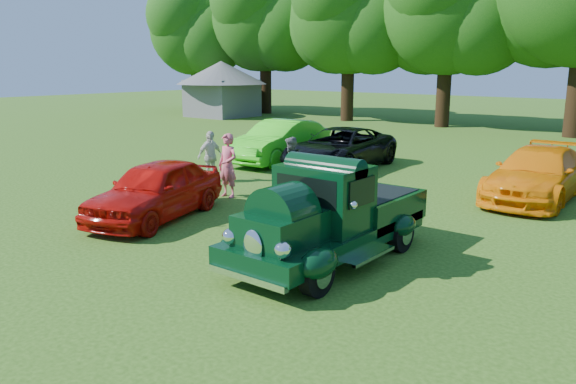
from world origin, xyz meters
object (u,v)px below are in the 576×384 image
Objects in this scene: red_convertible at (155,190)px; spectator_white at (210,156)px; hero_pickup at (331,219)px; gazebo at (222,83)px; back_car_black at (340,148)px; back_car_lime at (280,142)px; back_car_orange at (538,174)px; spectator_pink at (228,166)px; spectator_grey at (291,165)px.

red_convertible is 2.57× the size of spectator_white.
hero_pickup is 0.73× the size of gazebo.
red_convertible is 8.35m from back_car_black.
spectator_white reaches higher than red_convertible.
gazebo is (-15.77, 12.63, 1.62)m from back_car_lime.
back_car_orange is 9.50m from spectator_white.
spectator_pink reaches higher than back_car_lime.
spectator_grey is at bearing -150.78° from back_car_orange.
back_car_black is (-5.20, 8.17, -0.08)m from hero_pickup.
back_car_lime reaches higher than back_car_orange.
hero_pickup is 7.67m from back_car_orange.
spectator_white is (0.57, -4.15, 0.01)m from back_car_lime.
hero_pickup is at bearing 5.83° from spectator_grey.
back_car_black is (-0.32, 8.35, 0.02)m from red_convertible.
gazebo is at bearing 136.79° from back_car_lime.
spectator_pink is 1.12× the size of spectator_grey.
spectator_white is at bearing -157.07° from back_car_orange.
back_car_black is at bearing 173.71° from back_car_orange.
hero_pickup is 2.96× the size of spectator_grey.
spectator_grey reaches higher than red_convertible.
spectator_pink is 25.68m from gazebo.
spectator_grey is 0.99× the size of spectator_white.
red_convertible is at bearing -145.50° from spectator_white.
red_convertible is 10.06m from back_car_orange.
hero_pickup reaches higher than red_convertible.
back_car_lime is 0.93× the size of back_car_black.
spectator_pink reaches higher than back_car_black.
hero_pickup reaches higher than spectator_pink.
spectator_pink is at bearing -93.26° from back_car_black.
spectator_pink is 1.87m from spectator_grey.
back_car_lime is 2.70× the size of spectator_pink.
gazebo reaches higher than red_convertible.
spectator_grey is 2.89m from spectator_white.
spectator_pink is (2.51, -5.33, 0.10)m from back_car_lime.
back_car_lime is at bearing -176.30° from back_car_black.
back_car_orange is 3.04× the size of spectator_white.
gazebo is at bearing -170.16° from spectator_grey.
spectator_white is (-1.94, 1.18, -0.09)m from spectator_pink.
back_car_orange is at bearing 77.75° from hero_pickup.
spectator_grey reaches higher than back_car_orange.
hero_pickup is 5.91m from spectator_grey.
back_car_lime is at bearing -38.69° from gazebo.
hero_pickup is 2.65× the size of spectator_pink.
gazebo is at bearing 49.17° from spectator_white.
spectator_white is at bearing 149.44° from spectator_pink.
back_car_black is 3.23× the size of spectator_white.
back_car_lime is at bearing 12.75° from spectator_white.
hero_pickup is 0.98× the size of back_car_lime.
hero_pickup is at bearing -112.62° from spectator_white.
back_car_lime is at bearing 177.20° from back_car_orange.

